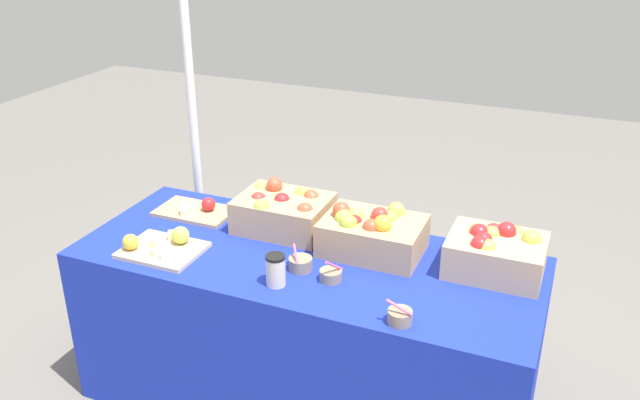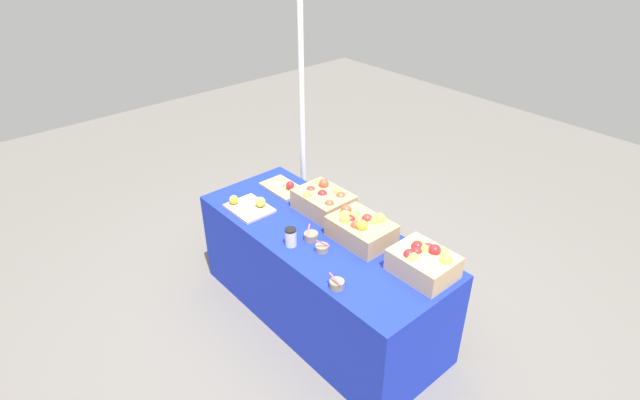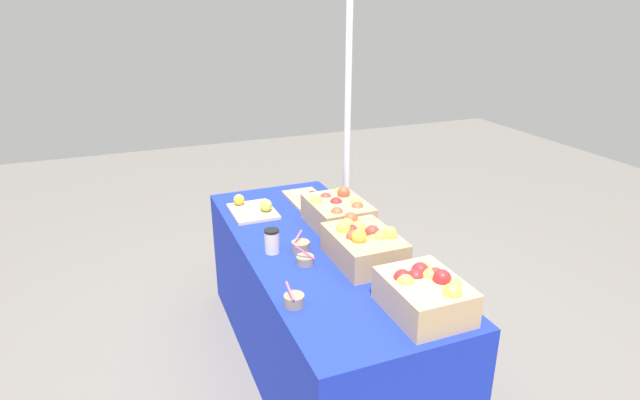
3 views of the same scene
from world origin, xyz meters
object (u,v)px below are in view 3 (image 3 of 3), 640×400
at_px(coffee_cup, 272,241).
at_px(sample_bowl_near, 301,246).
at_px(tent_pole, 347,125).
at_px(apple_crate_right, 338,212).
at_px(apple_crate_left, 425,293).
at_px(cutting_board_back, 307,198).
at_px(apple_crate_middle, 363,244).
at_px(sample_bowl_mid, 305,260).
at_px(sample_bowl_far, 294,300).
at_px(cutting_board_front, 253,209).

bearing_deg(coffee_cup, sample_bowl_near, 74.07).
bearing_deg(tent_pole, sample_bowl_near, -36.76).
xyz_separation_m(apple_crate_right, sample_bowl_near, (0.21, -0.30, -0.06)).
height_order(apple_crate_left, cutting_board_back, apple_crate_left).
relative_size(apple_crate_right, cutting_board_back, 1.13).
bearing_deg(apple_crate_left, apple_crate_middle, -176.28).
bearing_deg(tent_pole, sample_bowl_mid, -33.92).
height_order(sample_bowl_far, coffee_cup, coffee_cup).
relative_size(sample_bowl_mid, sample_bowl_far, 1.10).
distance_m(apple_crate_middle, cutting_board_front, 0.87).
height_order(cutting_board_front, sample_bowl_far, sample_bowl_far).
xyz_separation_m(apple_crate_left, apple_crate_middle, (-0.49, -0.03, -0.00)).
bearing_deg(sample_bowl_mid, sample_bowl_near, 168.74).
relative_size(apple_crate_left, sample_bowl_mid, 3.44).
bearing_deg(sample_bowl_far, tent_pole, 147.49).
xyz_separation_m(apple_crate_middle, apple_crate_right, (-0.42, 0.05, -0.00)).
bearing_deg(sample_bowl_far, coffee_cup, 173.24).
xyz_separation_m(apple_crate_middle, sample_bowl_near, (-0.21, -0.25, -0.06)).
bearing_deg(apple_crate_middle, apple_crate_right, 172.84).
bearing_deg(coffee_cup, apple_crate_right, 111.67).
relative_size(sample_bowl_far, coffee_cup, 0.77).
height_order(apple_crate_left, tent_pole, tent_pole).
xyz_separation_m(cutting_board_front, coffee_cup, (0.55, -0.05, 0.04)).
xyz_separation_m(apple_crate_left, sample_bowl_near, (-0.70, -0.28, -0.06)).
xyz_separation_m(cutting_board_front, sample_bowl_near, (0.59, 0.09, 0.00)).
distance_m(apple_crate_left, sample_bowl_mid, 0.64).
bearing_deg(sample_bowl_near, cutting_board_front, -171.74).
height_order(apple_crate_middle, sample_bowl_mid, apple_crate_middle).
xyz_separation_m(apple_crate_left, cutting_board_back, (-1.35, -0.00, -0.07)).
height_order(coffee_cup, tent_pole, tent_pole).
relative_size(apple_crate_middle, tent_pole, 0.18).
height_order(apple_crate_left, coffee_cup, apple_crate_left).
distance_m(cutting_board_back, sample_bowl_near, 0.71).
bearing_deg(apple_crate_middle, cutting_board_front, -157.30).
bearing_deg(cutting_board_back, apple_crate_middle, -1.95).
height_order(apple_crate_middle, cutting_board_back, apple_crate_middle).
height_order(sample_bowl_near, coffee_cup, coffee_cup).
distance_m(apple_crate_middle, tent_pole, 1.22).
xyz_separation_m(sample_bowl_mid, sample_bowl_far, (0.32, -0.17, 0.00)).
height_order(cutting_board_back, sample_bowl_mid, sample_bowl_mid).
xyz_separation_m(sample_bowl_mid, tent_pole, (-1.03, 0.69, 0.38)).
relative_size(cutting_board_front, sample_bowl_far, 3.31).
distance_m(apple_crate_left, sample_bowl_far, 0.54).
bearing_deg(sample_bowl_near, apple_crate_right, 125.36).
xyz_separation_m(cutting_board_front, cutting_board_back, (-0.06, 0.36, -0.01)).
distance_m(apple_crate_middle, apple_crate_right, 0.43).
relative_size(cutting_board_back, tent_pole, 0.15).
relative_size(apple_crate_left, cutting_board_back, 1.05).
bearing_deg(apple_crate_left, tent_pole, 166.42).
height_order(apple_crate_right, sample_bowl_near, apple_crate_right).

